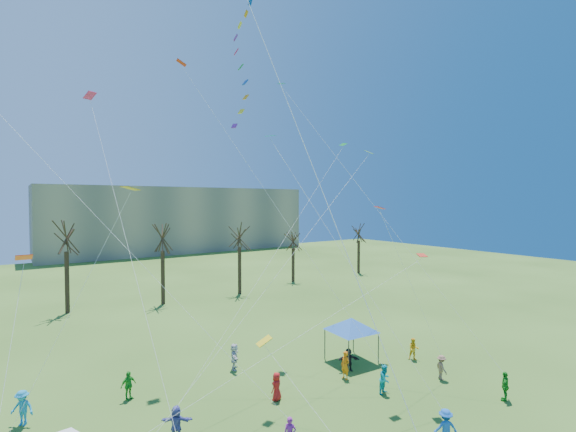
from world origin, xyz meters
TOP-DOWN VIEW (x-y plane):
  - distant_building at (22.00, 82.00)m, footprint 60.00×14.00m
  - bare_tree_row at (-1.34, 35.80)m, footprint 70.40×8.46m
  - big_box_kite at (-2.69, 5.02)m, footprint 2.35×6.55m
  - canopy_tent_blue at (8.87, 10.38)m, footprint 4.24×4.24m
  - festival_crowd at (-0.53, 7.05)m, footprint 26.37×15.12m
  - small_kites_aloft at (0.40, 11.02)m, footprint 28.85×16.20m

SIDE VIEW (x-z plane):
  - festival_crowd at x=-0.53m, z-range -0.07..1.77m
  - canopy_tent_blue at x=8.87m, z-range 1.11..4.29m
  - bare_tree_row at x=-1.34m, z-range 1.47..11.97m
  - distant_building at x=22.00m, z-range 0.00..15.00m
  - small_kites_aloft at x=0.40m, z-range -1.78..28.49m
  - big_box_kite at x=-2.69m, z-range 6.66..29.99m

